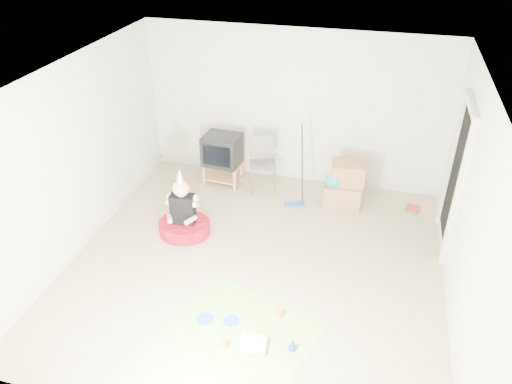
% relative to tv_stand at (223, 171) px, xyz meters
% --- Properties ---
extents(ground, '(5.00, 5.00, 0.00)m').
position_rel_tv_stand_xyz_m(ground, '(1.10, -1.98, -0.24)').
color(ground, tan).
rests_on(ground, ground).
extents(doorway_recess, '(0.02, 0.90, 2.05)m').
position_rel_tv_stand_xyz_m(doorway_recess, '(3.58, -0.78, 0.79)').
color(doorway_recess, black).
rests_on(doorway_recess, ground).
extents(tv_stand, '(0.65, 0.44, 0.39)m').
position_rel_tv_stand_xyz_m(tv_stand, '(0.00, 0.00, 0.00)').
color(tv_stand, '#A6774B').
rests_on(tv_stand, ground).
extents(crt_tv, '(0.63, 0.54, 0.51)m').
position_rel_tv_stand_xyz_m(crt_tv, '(-0.00, 0.00, 0.41)').
color(crt_tv, black).
rests_on(crt_tv, tv_stand).
extents(folding_chair, '(0.53, 0.52, 0.95)m').
position_rel_tv_stand_xyz_m(folding_chair, '(0.71, -0.03, 0.23)').
color(folding_chair, gray).
rests_on(folding_chair, ground).
extents(cardboard_boxes, '(0.63, 0.50, 0.74)m').
position_rel_tv_stand_xyz_m(cardboard_boxes, '(2.07, -0.14, 0.12)').
color(cardboard_boxes, '#9F754D').
rests_on(cardboard_boxes, ground).
extents(floor_mop, '(0.33, 0.41, 1.27)m').
position_rel_tv_stand_xyz_m(floor_mop, '(1.33, -0.39, 0.02)').
color(floor_mop, '#235BB2').
rests_on(floor_mop, ground).
extents(book_pile, '(0.23, 0.27, 0.05)m').
position_rel_tv_stand_xyz_m(book_pile, '(3.18, -0.05, -0.21)').
color(book_pile, '#287931').
rests_on(book_pile, ground).
extents(seated_woman, '(0.83, 0.83, 1.09)m').
position_rel_tv_stand_xyz_m(seated_woman, '(-0.10, -1.56, 0.00)').
color(seated_woman, '#AA0F20').
rests_on(seated_woman, ground).
extents(party_mat, '(1.89, 1.61, 0.01)m').
position_rel_tv_stand_xyz_m(party_mat, '(1.28, -3.14, -0.23)').
color(party_mat, '#FF3590').
rests_on(party_mat, ground).
extents(birthday_cake, '(0.32, 0.27, 0.14)m').
position_rel_tv_stand_xyz_m(birthday_cake, '(1.44, -3.38, -0.19)').
color(birthday_cake, white).
rests_on(birthday_cake, party_mat).
extents(blue_plate_near, '(0.26, 0.26, 0.01)m').
position_rel_tv_stand_xyz_m(blue_plate_near, '(1.09, -3.07, -0.22)').
color(blue_plate_near, blue).
rests_on(blue_plate_near, party_mat).
extents(blue_plate_far, '(0.21, 0.21, 0.01)m').
position_rel_tv_stand_xyz_m(blue_plate_far, '(0.77, -3.12, -0.22)').
color(blue_plate_far, blue).
rests_on(blue_plate_far, party_mat).
extents(orange_cup_near, '(0.10, 0.10, 0.09)m').
position_rel_tv_stand_xyz_m(orange_cup_near, '(1.62, -2.85, -0.19)').
color(orange_cup_near, orange).
rests_on(orange_cup_near, party_mat).
extents(orange_cup_far, '(0.09, 0.09, 0.09)m').
position_rel_tv_stand_xyz_m(orange_cup_far, '(1.14, -3.45, -0.19)').
color(orange_cup_far, orange).
rests_on(orange_cup_far, party_mat).
extents(blue_party_hat, '(0.14, 0.14, 0.15)m').
position_rel_tv_stand_xyz_m(blue_party_hat, '(1.87, -3.30, -0.15)').
color(blue_party_hat, blue).
rests_on(blue_party_hat, party_mat).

